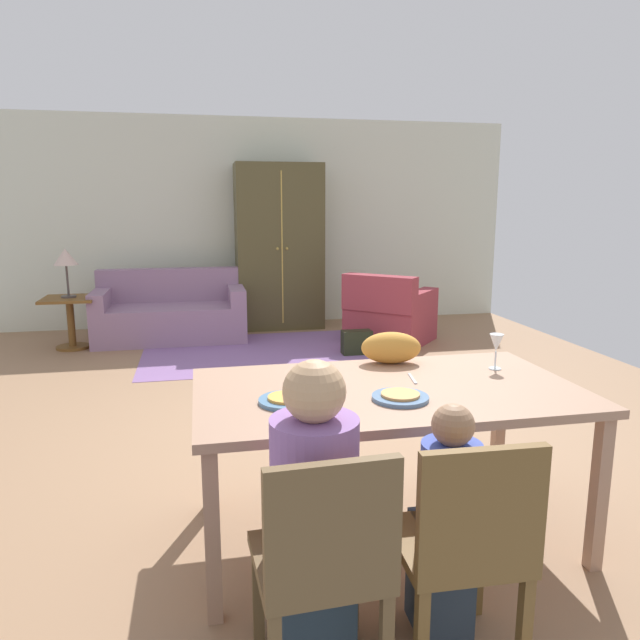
{
  "coord_description": "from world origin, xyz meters",
  "views": [
    {
      "loc": [
        -0.72,
        -3.88,
        1.6
      ],
      "look_at": [
        0.05,
        -0.16,
        0.85
      ],
      "focal_mm": 33.03,
      "sensor_mm": 36.0,
      "label": 1
    }
  ],
  "objects_px": {
    "plate_near_child": "(400,398)",
    "side_table": "(70,315)",
    "dining_table": "(387,401)",
    "dining_chair_man": "(324,558)",
    "wine_glass": "(496,344)",
    "cat": "(391,348)",
    "person_child": "(445,530)",
    "couch": "(171,314)",
    "plate_near_man": "(287,401)",
    "armoire": "(279,247)",
    "table_lamp": "(66,259)",
    "person_man": "(312,524)",
    "armchair": "(389,316)",
    "dining_chair_child": "(465,541)",
    "handbag": "(357,342)"
  },
  "relations": [
    {
      "from": "person_child",
      "to": "table_lamp",
      "type": "relative_size",
      "value": 1.71
    },
    {
      "from": "plate_near_child",
      "to": "person_man",
      "type": "bearing_deg",
      "value": -134.14
    },
    {
      "from": "plate_near_man",
      "to": "couch",
      "type": "bearing_deg",
      "value": 98.39
    },
    {
      "from": "plate_near_child",
      "to": "cat",
      "type": "xyz_separation_m",
      "value": [
        0.15,
        0.58,
        0.08
      ]
    },
    {
      "from": "plate_near_man",
      "to": "table_lamp",
      "type": "distance_m",
      "value": 4.82
    },
    {
      "from": "plate_near_man",
      "to": "handbag",
      "type": "distance_m",
      "value": 3.85
    },
    {
      "from": "dining_table",
      "to": "person_child",
      "type": "xyz_separation_m",
      "value": [
        0.0,
        -0.69,
        -0.26
      ]
    },
    {
      "from": "plate_near_child",
      "to": "person_child",
      "type": "bearing_deg",
      "value": -89.89
    },
    {
      "from": "person_child",
      "to": "table_lamp",
      "type": "height_order",
      "value": "table_lamp"
    },
    {
      "from": "plate_near_man",
      "to": "armoire",
      "type": "distance_m",
      "value": 5.23
    },
    {
      "from": "person_child",
      "to": "table_lamp",
      "type": "xyz_separation_m",
      "value": [
        -2.27,
        5.05,
        0.58
      ]
    },
    {
      "from": "table_lamp",
      "to": "person_man",
      "type": "bearing_deg",
      "value": -70.61
    },
    {
      "from": "armchair",
      "to": "dining_chair_child",
      "type": "bearing_deg",
      "value": -105.38
    },
    {
      "from": "plate_near_child",
      "to": "couch",
      "type": "distance_m",
      "value": 4.96
    },
    {
      "from": "plate_near_man",
      "to": "armoire",
      "type": "bearing_deg",
      "value": 82.58
    },
    {
      "from": "plate_near_man",
      "to": "person_man",
      "type": "relative_size",
      "value": 0.23
    },
    {
      "from": "plate_near_child",
      "to": "side_table",
      "type": "height_order",
      "value": "plate_near_child"
    },
    {
      "from": "plate_near_child",
      "to": "handbag",
      "type": "bearing_deg",
      "value": 77.63
    },
    {
      "from": "dining_chair_child",
      "to": "couch",
      "type": "relative_size",
      "value": 0.5
    },
    {
      "from": "armchair",
      "to": "table_lamp",
      "type": "height_order",
      "value": "table_lamp"
    },
    {
      "from": "wine_glass",
      "to": "cat",
      "type": "height_order",
      "value": "wine_glass"
    },
    {
      "from": "wine_glass",
      "to": "dining_chair_man",
      "type": "distance_m",
      "value": 1.59
    },
    {
      "from": "dining_table",
      "to": "dining_chair_man",
      "type": "distance_m",
      "value": 1.01
    },
    {
      "from": "dining_chair_man",
      "to": "armchair",
      "type": "bearing_deg",
      "value": 69.37
    },
    {
      "from": "couch",
      "to": "plate_near_child",
      "type": "bearing_deg",
      "value": -76.07
    },
    {
      "from": "dining_chair_child",
      "to": "side_table",
      "type": "height_order",
      "value": "dining_chair_child"
    },
    {
      "from": "dining_chair_man",
      "to": "armoire",
      "type": "distance_m",
      "value": 5.99
    },
    {
      "from": "person_child",
      "to": "person_man",
      "type": "bearing_deg",
      "value": 179.4
    },
    {
      "from": "wine_glass",
      "to": "plate_near_child",
      "type": "bearing_deg",
      "value": -150.72
    },
    {
      "from": "wine_glass",
      "to": "table_lamp",
      "type": "distance_m",
      "value": 5.09
    },
    {
      "from": "person_man",
      "to": "handbag",
      "type": "height_order",
      "value": "person_man"
    },
    {
      "from": "armchair",
      "to": "person_man",
      "type": "bearing_deg",
      "value": -111.4
    },
    {
      "from": "cat",
      "to": "person_child",
      "type": "bearing_deg",
      "value": -87.06
    },
    {
      "from": "couch",
      "to": "side_table",
      "type": "height_order",
      "value": "couch"
    },
    {
      "from": "dining_table",
      "to": "cat",
      "type": "bearing_deg",
      "value": 69.54
    },
    {
      "from": "plate_near_child",
      "to": "side_table",
      "type": "xyz_separation_m",
      "value": [
        -2.27,
        4.53,
        -0.39
      ]
    },
    {
      "from": "wine_glass",
      "to": "armoire",
      "type": "xyz_separation_m",
      "value": [
        -0.46,
        4.88,
        0.16
      ]
    },
    {
      "from": "dining_chair_man",
      "to": "table_lamp",
      "type": "bearing_deg",
      "value": 108.84
    },
    {
      "from": "plate_near_man",
      "to": "couch",
      "type": "height_order",
      "value": "couch"
    },
    {
      "from": "wine_glass",
      "to": "side_table",
      "type": "xyz_separation_m",
      "value": [
        -2.91,
        4.17,
        -0.52
      ]
    },
    {
      "from": "dining_chair_child",
      "to": "person_child",
      "type": "relative_size",
      "value": 0.94
    },
    {
      "from": "dining_table",
      "to": "wine_glass",
      "type": "xyz_separation_m",
      "value": [
        0.64,
        0.18,
        0.2
      ]
    },
    {
      "from": "plate_near_child",
      "to": "dining_chair_child",
      "type": "distance_m",
      "value": 0.74
    },
    {
      "from": "dining_chair_man",
      "to": "person_child",
      "type": "relative_size",
      "value": 0.94
    },
    {
      "from": "dining_chair_child",
      "to": "armchair",
      "type": "relative_size",
      "value": 0.72
    },
    {
      "from": "person_man",
      "to": "dining_chair_man",
      "type": "bearing_deg",
      "value": -88.35
    },
    {
      "from": "dining_table",
      "to": "side_table",
      "type": "height_order",
      "value": "dining_table"
    },
    {
      "from": "dining_chair_man",
      "to": "table_lamp",
      "type": "xyz_separation_m",
      "value": [
        -1.78,
        5.22,
        0.52
      ]
    },
    {
      "from": "dining_chair_man",
      "to": "armchair",
      "type": "xyz_separation_m",
      "value": [
        1.8,
        4.78,
        -0.17
      ]
    },
    {
      "from": "side_table",
      "to": "handbag",
      "type": "bearing_deg",
      "value": -16.37
    }
  ]
}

